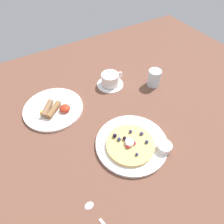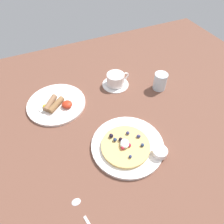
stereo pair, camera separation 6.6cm
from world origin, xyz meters
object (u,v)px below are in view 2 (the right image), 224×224
at_px(pancake_plate, 127,145).
at_px(syrup_ramekin, 160,152).
at_px(coffee_cup, 116,79).
at_px(water_glass, 160,81).
at_px(breakfast_plate, 56,104).
at_px(teaspoon, 82,213).
at_px(coffee_saucer, 115,84).

xyz_separation_m(pancake_plate, syrup_ramekin, (0.08, -0.08, 0.02)).
relative_size(coffee_cup, water_glass, 1.38).
xyz_separation_m(breakfast_plate, teaspoon, (-0.04, -0.47, -0.00)).
height_order(syrup_ramekin, coffee_saucer, syrup_ramekin).
bearing_deg(teaspoon, pancake_plate, 33.91).
distance_m(syrup_ramekin, coffee_saucer, 0.42).
distance_m(pancake_plate, syrup_ramekin, 0.12).
bearing_deg(syrup_ramekin, coffee_saucer, 86.91).
bearing_deg(teaspoon, syrup_ramekin, 12.79).
bearing_deg(water_glass, breakfast_plate, 169.14).
relative_size(pancake_plate, syrup_ramekin, 5.08).
bearing_deg(coffee_cup, breakfast_plate, -177.02).
distance_m(pancake_plate, water_glass, 0.37).
height_order(pancake_plate, water_glass, water_glass).
relative_size(syrup_ramekin, teaspoon, 0.33).
xyz_separation_m(syrup_ramekin, coffee_saucer, (0.02, 0.42, -0.02)).
relative_size(teaspoon, water_glass, 1.96).
bearing_deg(coffee_cup, pancake_plate, -107.74).
xyz_separation_m(pancake_plate, water_glass, (0.28, 0.23, 0.03)).
xyz_separation_m(breakfast_plate, coffee_cup, (0.29, 0.02, 0.03)).
distance_m(coffee_saucer, coffee_cup, 0.03).
xyz_separation_m(coffee_saucer, teaspoon, (-0.33, -0.49, -0.00)).
bearing_deg(syrup_ramekin, water_glass, 57.15).
distance_m(syrup_ramekin, breakfast_plate, 0.49).
bearing_deg(water_glass, coffee_saucer, 149.39).
relative_size(coffee_saucer, water_glass, 1.57).
xyz_separation_m(coffee_saucer, coffee_cup, (0.00, 0.00, 0.03)).
xyz_separation_m(pancake_plate, teaspoon, (-0.23, -0.15, -0.00)).
height_order(coffee_saucer, water_glass, water_glass).
relative_size(syrup_ramekin, water_glass, 0.65).
distance_m(syrup_ramekin, coffee_cup, 0.42).
distance_m(syrup_ramekin, water_glass, 0.37).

